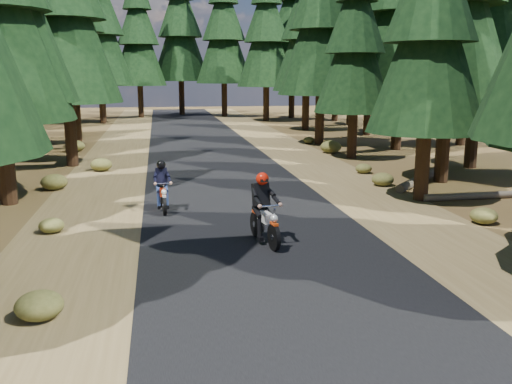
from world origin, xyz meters
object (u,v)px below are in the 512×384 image
Objects in this scene: log_far at (478,196)px; rider_follow at (162,194)px; rider_lead at (265,220)px; log_near at (424,177)px.

log_far is 2.24× the size of rider_follow.
rider_follow is at bearing -67.55° from rider_lead.
rider_follow is (-2.44, 3.86, -0.07)m from rider_lead.
log_near is 1.42× the size of log_far.
log_near is 2.75× the size of rider_lead.
log_near is at bearing -146.96° from rider_lead.
log_far is (0.32, -3.36, -0.04)m from log_near.
log_near is at bearing 94.25° from log_far.
log_near is at bearing -166.44° from rider_follow.
rider_follow is at bearing 178.40° from log_far.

